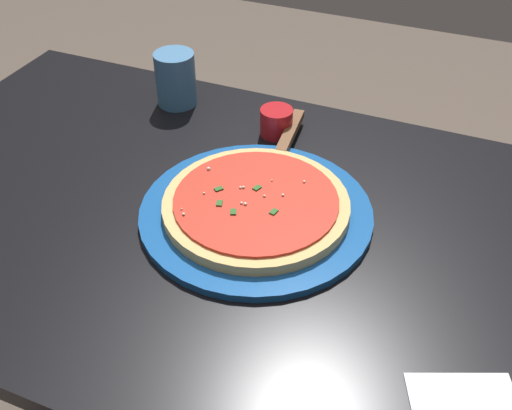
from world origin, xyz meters
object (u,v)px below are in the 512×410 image
Objects in this scene: cup_tall_drink at (176,79)px; cup_small_sauce at (278,122)px; serving_plate at (256,213)px; pizza at (256,204)px; pizza_server at (284,146)px.

cup_tall_drink is 1.76× the size of cup_small_sauce.
serving_plate is 1.25× the size of pizza.
pizza reaches higher than pizza_server.
serving_plate is at bearing 102.74° from cup_small_sauce.
cup_tall_drink reaches higher than serving_plate.
cup_small_sauce is at bearing -77.26° from serving_plate.
pizza is 2.73× the size of cup_tall_drink.
serving_plate is 3.43× the size of cup_tall_drink.
cup_tall_drink is (0.24, -0.08, 0.03)m from pizza_server.
cup_tall_drink reaches higher than pizza.
pizza is 0.22m from cup_small_sauce.
serving_plate is 1.50× the size of pizza_server.
serving_plate is at bearing 96.17° from pizza_server.
pizza is 4.81× the size of cup_small_sauce.
cup_small_sauce is at bearing -59.84° from pizza_server.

